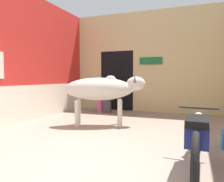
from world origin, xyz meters
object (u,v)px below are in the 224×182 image
plastic_stool (100,105)px  cow (103,89)px  shopkeeper_seated (108,94)px  motorcycle_near (197,137)px

plastic_stool → cow: bearing=-64.7°
cow → shopkeeper_seated: (-0.67, 2.08, -0.29)m
plastic_stool → motorcycle_near: bearing=-52.2°
shopkeeper_seated → plastic_stool: size_ratio=3.01×
shopkeeper_seated → plastic_stool: bearing=163.2°
shopkeeper_seated → motorcycle_near: bearing=-54.7°
cow → plastic_stool: 2.52m
cow → shopkeeper_seated: 2.20m
cow → plastic_stool: bearing=115.3°
motorcycle_near → plastic_stool: motorcycle_near is taller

